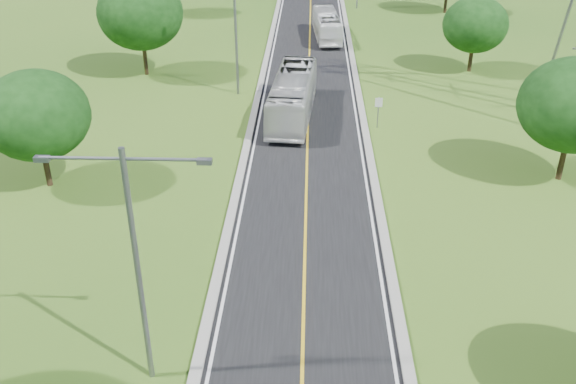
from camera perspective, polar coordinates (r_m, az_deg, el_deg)
ground at (r=69.37m, az=1.93°, el=12.84°), size 260.00×260.00×0.00m
road at (r=75.16m, az=1.96°, el=14.09°), size 8.00×150.00×0.06m
curb_left at (r=75.27m, az=-1.38°, el=14.18°), size 0.50×150.00×0.22m
curb_right at (r=75.26m, az=5.30°, el=14.07°), size 0.50×150.00×0.22m
speed_limit_sign at (r=48.21m, az=8.04°, el=7.45°), size 0.55×0.09×2.40m
streetlight_near_left at (r=23.52m, az=-13.42°, el=-5.17°), size 5.90×0.25×10.00m
streetlight_mid_left at (r=53.70m, az=-4.70°, el=14.67°), size 5.90×0.25×10.00m
tree_lb at (r=40.85m, az=-21.47°, el=6.37°), size 6.30×6.30×7.33m
tree_lc at (r=60.23m, az=-13.00°, el=15.22°), size 7.56×7.56×8.79m
tree_rb at (r=42.38m, az=24.13°, el=7.06°), size 6.72×6.72×7.82m
tree_rc at (r=62.34m, az=16.31°, el=14.07°), size 5.88×5.88×6.84m
bus_outbound at (r=71.88m, az=3.48°, el=14.57°), size 3.11×10.28×2.82m
bus_inbound at (r=49.72m, az=0.42°, el=8.56°), size 3.71×12.22×3.35m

